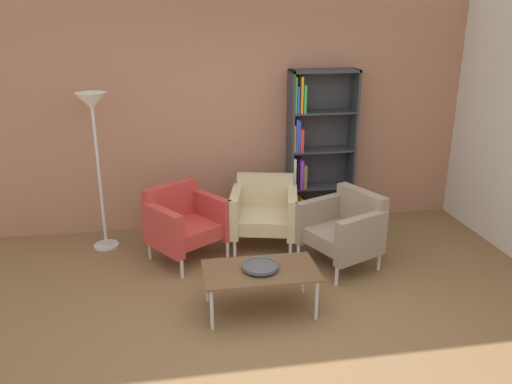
{
  "coord_description": "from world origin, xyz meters",
  "views": [
    {
      "loc": [
        -0.78,
        -3.59,
        2.52
      ],
      "look_at": [
        -0.03,
        0.84,
        0.95
      ],
      "focal_mm": 36.19,
      "sensor_mm": 36.0,
      "label": 1
    }
  ],
  "objects_px": {
    "coffee_table_low": "(260,273)",
    "armchair_spare_guest": "(184,221)",
    "bookshelf_tall": "(314,152)",
    "floor_lamp_torchiere": "(93,120)",
    "decorative_bowl": "(260,266)",
    "armchair_by_bookshelf": "(264,211)",
    "armchair_corner_red": "(344,228)"
  },
  "relations": [
    {
      "from": "coffee_table_low",
      "to": "bookshelf_tall",
      "type": "bearing_deg",
      "value": 62.34
    },
    {
      "from": "bookshelf_tall",
      "to": "armchair_by_bookshelf",
      "type": "xyz_separation_m",
      "value": [
        -0.71,
        -0.56,
        -0.51
      ]
    },
    {
      "from": "armchair_spare_guest",
      "to": "armchair_corner_red",
      "type": "bearing_deg",
      "value": -49.59
    },
    {
      "from": "armchair_by_bookshelf",
      "to": "floor_lamp_torchiere",
      "type": "relative_size",
      "value": 0.48
    },
    {
      "from": "bookshelf_tall",
      "to": "coffee_table_low",
      "type": "distance_m",
      "value": 2.2
    },
    {
      "from": "decorative_bowl",
      "to": "floor_lamp_torchiere",
      "type": "distance_m",
      "value": 2.41
    },
    {
      "from": "bookshelf_tall",
      "to": "floor_lamp_torchiere",
      "type": "xyz_separation_m",
      "value": [
        -2.49,
        -0.29,
        0.53
      ]
    },
    {
      "from": "decorative_bowl",
      "to": "armchair_spare_guest",
      "type": "relative_size",
      "value": 0.34
    },
    {
      "from": "decorative_bowl",
      "to": "armchair_by_bookshelf",
      "type": "distance_m",
      "value": 1.36
    },
    {
      "from": "decorative_bowl",
      "to": "armchair_by_bookshelf",
      "type": "height_order",
      "value": "armchair_by_bookshelf"
    },
    {
      "from": "coffee_table_low",
      "to": "decorative_bowl",
      "type": "bearing_deg",
      "value": 180.0
    },
    {
      "from": "coffee_table_low",
      "to": "armchair_spare_guest",
      "type": "bearing_deg",
      "value": 117.83
    },
    {
      "from": "decorative_bowl",
      "to": "armchair_spare_guest",
      "type": "distance_m",
      "value": 1.33
    },
    {
      "from": "coffee_table_low",
      "to": "decorative_bowl",
      "type": "xyz_separation_m",
      "value": [
        -0.0,
        0.0,
        0.07
      ]
    },
    {
      "from": "coffee_table_low",
      "to": "floor_lamp_torchiere",
      "type": "height_order",
      "value": "floor_lamp_torchiere"
    },
    {
      "from": "armchair_spare_guest",
      "to": "armchair_corner_red",
      "type": "height_order",
      "value": "same"
    },
    {
      "from": "decorative_bowl",
      "to": "armchair_corner_red",
      "type": "bearing_deg",
      "value": 35.74
    },
    {
      "from": "coffee_table_low",
      "to": "armchair_by_bookshelf",
      "type": "relative_size",
      "value": 1.19
    },
    {
      "from": "armchair_by_bookshelf",
      "to": "armchair_spare_guest",
      "type": "height_order",
      "value": "same"
    },
    {
      "from": "bookshelf_tall",
      "to": "decorative_bowl",
      "type": "xyz_separation_m",
      "value": [
        -0.99,
        -1.89,
        -0.49
      ]
    },
    {
      "from": "bookshelf_tall",
      "to": "floor_lamp_torchiere",
      "type": "height_order",
      "value": "bookshelf_tall"
    },
    {
      "from": "decorative_bowl",
      "to": "armchair_spare_guest",
      "type": "xyz_separation_m",
      "value": [
        -0.62,
        1.18,
        -0.02
      ]
    },
    {
      "from": "armchair_corner_red",
      "to": "floor_lamp_torchiere",
      "type": "height_order",
      "value": "floor_lamp_torchiere"
    },
    {
      "from": "coffee_table_low",
      "to": "decorative_bowl",
      "type": "height_order",
      "value": "decorative_bowl"
    },
    {
      "from": "armchair_by_bookshelf",
      "to": "floor_lamp_torchiere",
      "type": "xyz_separation_m",
      "value": [
        -1.78,
        0.26,
        1.03
      ]
    },
    {
      "from": "bookshelf_tall",
      "to": "armchair_by_bookshelf",
      "type": "relative_size",
      "value": 2.26
    },
    {
      "from": "bookshelf_tall",
      "to": "floor_lamp_torchiere",
      "type": "relative_size",
      "value": 1.09
    },
    {
      "from": "coffee_table_low",
      "to": "armchair_corner_red",
      "type": "bearing_deg",
      "value": 35.74
    },
    {
      "from": "armchair_by_bookshelf",
      "to": "armchair_corner_red",
      "type": "xyz_separation_m",
      "value": [
        0.73,
        -0.6,
        0.0
      ]
    },
    {
      "from": "armchair_spare_guest",
      "to": "coffee_table_low",
      "type": "bearing_deg",
      "value": -96.31
    },
    {
      "from": "armchair_by_bookshelf",
      "to": "floor_lamp_torchiere",
      "type": "distance_m",
      "value": 2.07
    },
    {
      "from": "armchair_spare_guest",
      "to": "bookshelf_tall",
      "type": "bearing_deg",
      "value": -10.36
    }
  ]
}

